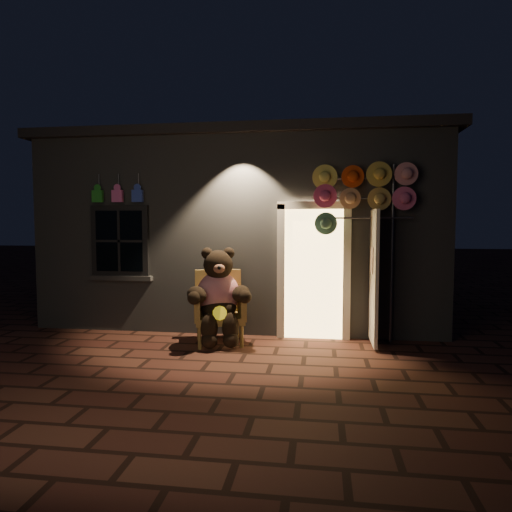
# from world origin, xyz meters

# --- Properties ---
(ground) EXTENTS (60.00, 60.00, 0.00)m
(ground) POSITION_xyz_m (0.00, 0.00, 0.00)
(ground) COLOR #4D291D
(ground) RESTS_ON ground
(shop_building) EXTENTS (7.30, 5.95, 3.51)m
(shop_building) POSITION_xyz_m (0.00, 3.99, 1.74)
(shop_building) COLOR slate
(shop_building) RESTS_ON ground
(wicker_armchair) EXTENTS (0.91, 0.87, 1.11)m
(wicker_armchair) POSITION_xyz_m (-0.10, 1.01, 0.55)
(wicker_armchair) COLOR olive
(wicker_armchair) RESTS_ON ground
(teddy_bear) EXTENTS (1.01, 0.92, 1.45)m
(teddy_bear) POSITION_xyz_m (-0.07, 0.87, 0.75)
(teddy_bear) COLOR red
(teddy_bear) RESTS_ON ground
(hat_rack) EXTENTS (1.56, 0.22, 2.76)m
(hat_rack) POSITION_xyz_m (2.07, 1.28, 2.31)
(hat_rack) COLOR #59595E
(hat_rack) RESTS_ON ground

